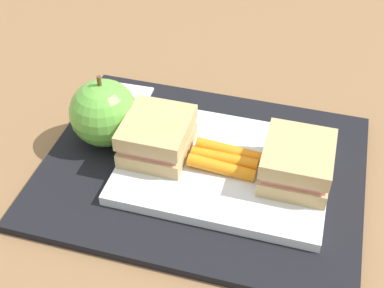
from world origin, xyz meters
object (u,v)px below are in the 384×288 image
Objects in this scene: sandwich_half_right at (157,136)px; sandwich_half_left at (297,162)px; carrot_sticks_bundle at (225,159)px; apple at (104,113)px; food_tray at (224,167)px; paper_napkin at (121,100)px.

sandwich_half_left is at bearing 180.00° from sandwich_half_right.
sandwich_half_right reaches higher than carrot_sticks_bundle.
apple is (0.23, -0.02, 0.01)m from sandwich_half_left.
sandwich_half_right is 0.08m from carrot_sticks_bundle.
food_tray is 2.97× the size of carrot_sticks_bundle.
food_tray is at bearing 150.73° from paper_napkin.
apple reaches higher than sandwich_half_right.
apple is (0.15, -0.02, 0.02)m from carrot_sticks_bundle.
sandwich_half_right is at bearing 0.00° from food_tray.
paper_napkin is (0.01, -0.07, -0.04)m from apple.
sandwich_half_left is 0.08m from carrot_sticks_bundle.
food_tray is 0.08m from sandwich_half_right.
sandwich_half_right is 0.07m from apple.
apple is (0.15, -0.02, 0.03)m from food_tray.
apple is at bearing 99.12° from paper_napkin.
sandwich_half_left is 0.16m from sandwich_half_right.
sandwich_half_right is at bearing 0.00° from sandwich_half_left.
carrot_sticks_bundle is 0.18m from paper_napkin.
sandwich_half_left is at bearing 159.35° from paper_napkin.
sandwich_half_left reaches higher than paper_napkin.
food_tray is 2.54× the size of apple.
food_tray is at bearing 173.92° from apple.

